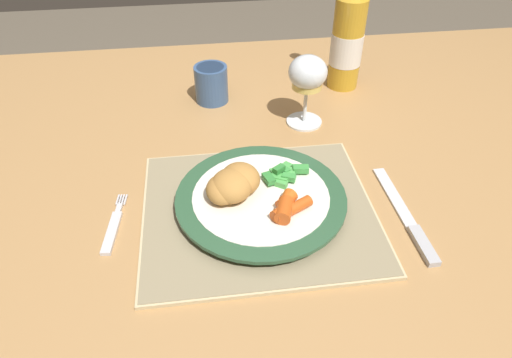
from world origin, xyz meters
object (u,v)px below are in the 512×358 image
object	(u,v)px
bottle	(348,38)
drinking_cup	(211,83)
wine_glass	(308,77)
dining_table	(265,177)
table_knife	(408,221)
fork	(113,227)
dinner_plate	(261,200)

from	to	relation	value
bottle	drinking_cup	size ratio (longest dim) A/B	3.77
wine_glass	bottle	xyz separation A→B (m)	(0.11, 0.14, 0.01)
dining_table	table_knife	xyz separation A→B (m)	(0.18, -0.23, 0.08)
table_knife	dining_table	bearing A→B (deg)	127.39
fork	wine_glass	distance (m)	0.42
dinner_plate	table_knife	distance (m)	0.22
bottle	drinking_cup	world-z (taller)	bottle
wine_glass	drinking_cup	xyz separation A→B (m)	(-0.17, 0.11, -0.06)
table_knife	drinking_cup	bearing A→B (deg)	123.75
dinner_plate	bottle	distance (m)	0.44
table_knife	wine_glass	world-z (taller)	wine_glass
fork	drinking_cup	xyz separation A→B (m)	(0.16, 0.35, 0.04)
dining_table	bottle	bearing A→B (deg)	44.31
dinner_plate	bottle	world-z (taller)	bottle
wine_glass	bottle	distance (m)	0.18
wine_glass	drinking_cup	world-z (taller)	wine_glass
fork	drinking_cup	size ratio (longest dim) A/B	1.64
table_knife	bottle	bearing A→B (deg)	87.37
dining_table	table_knife	world-z (taller)	table_knife
dining_table	drinking_cup	size ratio (longest dim) A/B	20.55
drinking_cup	table_knife	bearing A→B (deg)	-56.25
fork	bottle	world-z (taller)	bottle
fork	drinking_cup	distance (m)	0.39
wine_glass	dinner_plate	bearing A→B (deg)	-117.09
wine_glass	bottle	size ratio (longest dim) A/B	0.48
dinner_plate	drinking_cup	bearing A→B (deg)	99.04
bottle	dinner_plate	bearing A→B (deg)	-122.22
dining_table	wine_glass	bearing A→B (deg)	33.41
wine_glass	drinking_cup	size ratio (longest dim) A/B	1.82
table_knife	dinner_plate	bearing A→B (deg)	164.39
drinking_cup	wine_glass	bearing A→B (deg)	-32.53
dinner_plate	fork	distance (m)	0.22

